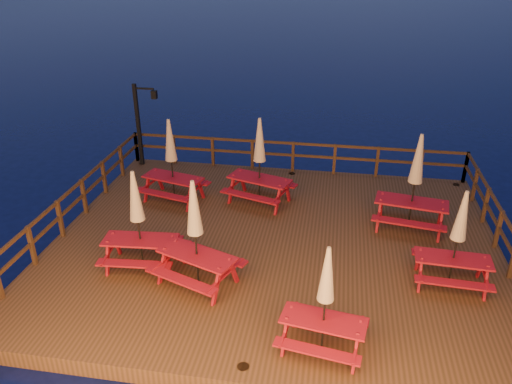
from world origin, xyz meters
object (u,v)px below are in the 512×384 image
(picnic_table_0, at_px, (458,238))
(picnic_table_2, at_px, (325,298))
(lamp_post, at_px, (142,118))
(picnic_table_1, at_px, (260,160))

(picnic_table_0, relative_size, picnic_table_2, 1.04)
(lamp_post, relative_size, picnic_table_0, 1.21)
(picnic_table_0, bearing_deg, picnic_table_1, 149.07)
(picnic_table_1, bearing_deg, picnic_table_2, -51.69)
(lamp_post, height_order, picnic_table_0, lamp_post)
(lamp_post, distance_m, picnic_table_0, 11.33)
(picnic_table_1, distance_m, picnic_table_2, 6.50)
(lamp_post, distance_m, picnic_table_2, 10.85)
(picnic_table_1, bearing_deg, lamp_post, 171.49)
(picnic_table_2, bearing_deg, picnic_table_1, 119.42)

